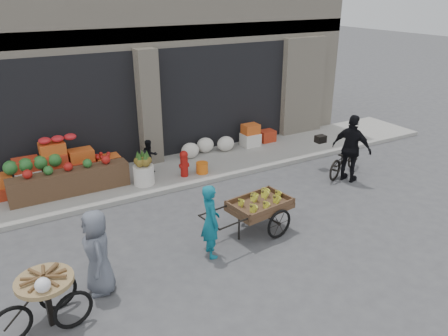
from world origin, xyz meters
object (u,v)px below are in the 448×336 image
banana_cart (258,204)px  vendor_woman (211,221)px  vendor_grey (97,252)px  fire_hydrant (184,163)px  tricycle_cart (46,294)px  orange_bucket (202,168)px  bicycle (344,158)px  seated_person (150,157)px  pineapple_bin (144,175)px  cyclist (351,149)px

banana_cart → vendor_woman: vendor_woman is taller
vendor_grey → banana_cart: bearing=100.5°
fire_hydrant → tricycle_cart: tricycle_cart is taller
orange_bucket → bicycle: bearing=-26.4°
tricycle_cart → seated_person: bearing=41.4°
bicycle → seated_person: bearing=41.0°
orange_bucket → tricycle_cart: size_ratio=0.22×
pineapple_bin → seated_person: size_ratio=0.56×
vendor_grey → cyclist: size_ratio=0.84×
orange_bucket → banana_cart: bearing=-95.5°
pineapple_bin → fire_hydrant: (1.10, -0.05, 0.13)m
banana_cart → bicycle: bicycle is taller
fire_hydrant → bicycle: 4.34m
fire_hydrant → seated_person: seated_person is taller
bicycle → cyclist: 0.63m
vendor_grey → cyclist: (6.92, 1.28, 0.15)m
fire_hydrant → tricycle_cart: (-4.05, -3.89, 0.06)m
pineapple_bin → cyclist: 5.38m
fire_hydrant → orange_bucket: size_ratio=2.22×
seated_person → tricycle_cart: size_ratio=0.64×
cyclist → fire_hydrant: bearing=38.5°
seated_person → vendor_woman: 4.10m
banana_cart → tricycle_cart: 4.31m
banana_cart → tricycle_cart: size_ratio=1.52×
vendor_woman → fire_hydrant: bearing=-8.0°
bicycle → vendor_woman: bearing=86.8°
pineapple_bin → cyclist: bearing=-24.5°
cyclist → vendor_grey: bearing=78.9°
seated_person → banana_cart: bearing=-86.7°
orange_bucket → seated_person: 1.42m
fire_hydrant → pineapple_bin: bearing=177.4°
bicycle → banana_cart: bearing=88.8°
orange_bucket → tricycle_cart: (-4.55, -3.84, 0.30)m
pineapple_bin → bicycle: (5.07, -1.82, 0.08)m
pineapple_bin → tricycle_cart: bearing=-126.8°
seated_person → vendor_grey: vendor_grey is taller
pineapple_bin → seated_person: bearing=56.3°
orange_bucket → bicycle: size_ratio=0.19×
fire_hydrant → seated_person: (-0.70, 0.65, 0.08)m
vendor_grey → cyclist: cyclist is taller
pineapple_bin → cyclist: (4.87, -2.22, 0.52)m
seated_person → tricycle_cart: (-3.35, -4.54, -0.02)m
vendor_grey → tricycle_cart: bearing=-57.7°
seated_person → tricycle_cart: 5.64m
pineapple_bin → bicycle: bicycle is taller
tricycle_cart → vendor_grey: 1.02m
seated_person → vendor_grey: bearing=-130.9°
seated_person → vendor_grey: 4.78m
cyclist → pineapple_bin: bearing=43.9°
orange_bucket → cyclist: cyclist is taller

